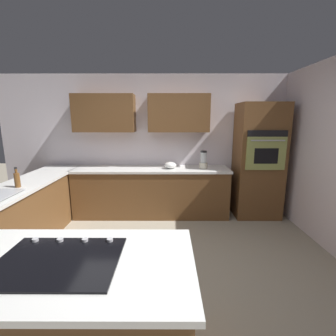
{
  "coord_description": "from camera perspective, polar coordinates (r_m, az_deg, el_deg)",
  "views": [
    {
      "loc": [
        -0.22,
        2.49,
        1.78
      ],
      "look_at": [
        -0.21,
        -1.1,
        1.03
      ],
      "focal_mm": 25.08,
      "sensor_mm": 36.0,
      "label": 1
    }
  ],
  "objects": [
    {
      "name": "countertop_side",
      "position": [
        3.77,
        -32.71,
        -3.96
      ],
      "size": [
        0.64,
        2.94,
        0.04
      ],
      "primitive_type": "cube",
      "color": "silver",
      "rests_on": "lower_cabinets_side"
    },
    {
      "name": "wall_back",
      "position": [
        4.56,
        -3.47,
        7.49
      ],
      "size": [
        6.0,
        0.44,
        2.6
      ],
      "color": "silver",
      "rests_on": "ground"
    },
    {
      "name": "lower_cabinets_side",
      "position": [
        3.9,
        -31.97,
        -10.35
      ],
      "size": [
        0.6,
        2.9,
        0.86
      ],
      "primitive_type": "cube",
      "color": "brown",
      "rests_on": "ground"
    },
    {
      "name": "island_base",
      "position": [
        2.01,
        -23.78,
        -31.52
      ],
      "size": [
        1.64,
        0.81,
        0.86
      ],
      "primitive_type": "cube",
      "color": "brown",
      "rests_on": "ground"
    },
    {
      "name": "countertop_back",
      "position": [
        4.31,
        -4.09,
        -0.31
      ],
      "size": [
        2.84,
        0.64,
        0.04
      ],
      "primitive_type": "cube",
      "color": "silver",
      "rests_on": "lower_cabinets_back"
    },
    {
      "name": "lower_cabinets_back",
      "position": [
        4.43,
        -4.0,
        -6.01
      ],
      "size": [
        2.8,
        0.6,
        0.86
      ],
      "primitive_type": "cube",
      "color": "brown",
      "rests_on": "ground"
    },
    {
      "name": "ground_plane",
      "position": [
        3.06,
        -4.34,
        -23.75
      ],
      "size": [
        14.0,
        14.0,
        0.0
      ],
      "primitive_type": "plane",
      "color": "#9E937F"
    },
    {
      "name": "blender",
      "position": [
        4.3,
        8.6,
        1.69
      ],
      "size": [
        0.15,
        0.15,
        0.32
      ],
      "color": "beige",
      "rests_on": "countertop_back"
    },
    {
      "name": "mixing_bowl",
      "position": [
        4.27,
        0.57,
        0.67
      ],
      "size": [
        0.22,
        0.22,
        0.12
      ],
      "primitive_type": "ellipsoid",
      "color": "white",
      "rests_on": "countertop_back"
    },
    {
      "name": "island_top",
      "position": [
        1.74,
        -25.07,
        -20.51
      ],
      "size": [
        1.72,
        0.89,
        0.04
      ],
      "primitive_type": "cube",
      "color": "silver",
      "rests_on": "island_base"
    },
    {
      "name": "cooktop",
      "position": [
        1.73,
        -25.07,
        -19.64
      ],
      "size": [
        0.76,
        0.56,
        0.03
      ],
      "color": "black",
      "rests_on": "island_top"
    },
    {
      "name": "wall_oven",
      "position": [
        4.57,
        21.08,
        1.57
      ],
      "size": [
        0.8,
        0.66,
        2.06
      ],
      "color": "brown",
      "rests_on": "ground"
    },
    {
      "name": "dish_soap_bottle",
      "position": [
        3.66,
        -32.8,
        -2.34
      ],
      "size": [
        0.07,
        0.07,
        0.27
      ],
      "color": "brown",
      "rests_on": "countertop_side"
    }
  ]
}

